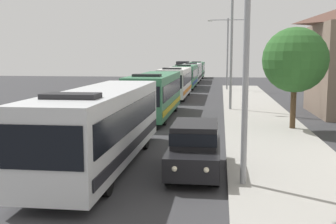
# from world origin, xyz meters

# --- Properties ---
(bus_lead) EXTENTS (2.58, 11.42, 3.21)m
(bus_lead) POSITION_xyz_m (-1.30, 11.83, 1.69)
(bus_lead) COLOR silver
(bus_lead) RESTS_ON ground_plane
(bus_second_in_line) EXTENTS (2.58, 10.99, 3.21)m
(bus_second_in_line) POSITION_xyz_m (-1.30, 25.04, 1.69)
(bus_second_in_line) COLOR #33724C
(bus_second_in_line) RESTS_ON ground_plane
(bus_middle) EXTENTS (2.58, 10.58, 3.21)m
(bus_middle) POSITION_xyz_m (-1.30, 38.41, 1.69)
(bus_middle) COLOR silver
(bus_middle) RESTS_ON ground_plane
(bus_fourth_in_line) EXTENTS (2.58, 10.77, 3.21)m
(bus_fourth_in_line) POSITION_xyz_m (-1.30, 51.13, 1.69)
(bus_fourth_in_line) COLOR #33724C
(bus_fourth_in_line) RESTS_ON ground_plane
(bus_rear) EXTENTS (2.58, 12.19, 3.21)m
(bus_rear) POSITION_xyz_m (-1.30, 64.50, 1.69)
(bus_rear) COLOR silver
(bus_rear) RESTS_ON ground_plane
(bus_tail_end) EXTENTS (2.58, 10.54, 3.21)m
(bus_tail_end) POSITION_xyz_m (-1.30, 78.16, 1.69)
(bus_tail_end) COLOR #33724C
(bus_tail_end) RESTS_ON ground_plane
(white_suv) EXTENTS (1.86, 4.67, 1.90)m
(white_suv) POSITION_xyz_m (2.40, 11.20, 1.03)
(white_suv) COLOR black
(white_suv) RESTS_ON ground_plane
(box_truck_oncoming) EXTENTS (2.35, 7.00, 3.15)m
(box_truck_oncoming) POSITION_xyz_m (-4.60, 82.04, 1.70)
(box_truck_oncoming) COLOR black
(box_truck_oncoming) RESTS_ON ground_plane
(streetlamp_near) EXTENTS (5.63, 0.28, 7.85)m
(streetlamp_near) POSITION_xyz_m (4.10, 9.68, 4.97)
(streetlamp_near) COLOR gray
(streetlamp_near) RESTS_ON sidewalk
(streetlamp_mid) EXTENTS (5.12, 0.28, 8.95)m
(streetlamp_mid) POSITION_xyz_m (4.10, 29.05, 5.52)
(streetlamp_mid) COLOR gray
(streetlamp_mid) RESTS_ON sidewalk
(streetlamp_far) EXTENTS (4.97, 0.28, 8.75)m
(streetlamp_far) POSITION_xyz_m (4.10, 48.42, 5.40)
(streetlamp_far) COLOR gray
(streetlamp_far) RESTS_ON sidewalk
(roadside_tree) EXTENTS (3.74, 3.74, 5.84)m
(roadside_tree) POSITION_xyz_m (7.52, 20.72, 4.10)
(roadside_tree) COLOR #4C3823
(roadside_tree) RESTS_ON sidewalk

